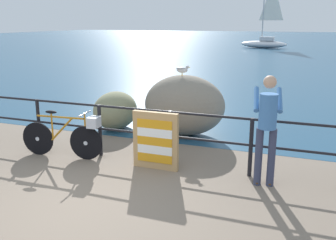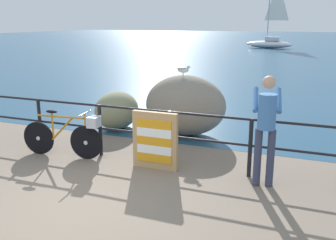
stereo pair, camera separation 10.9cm
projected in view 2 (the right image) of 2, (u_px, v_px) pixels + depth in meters
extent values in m
cube|color=#756656|center=(265.00, 65.00, 23.37)|extent=(120.00, 120.00, 0.10)
cube|color=navy|center=(297.00, 41.00, 48.88)|extent=(120.00, 90.00, 0.01)
cylinder|color=black|center=(40.00, 123.00, 7.98)|extent=(0.07, 0.07, 1.02)
cylinder|color=black|center=(100.00, 130.00, 7.46)|extent=(0.07, 0.07, 1.02)
cylinder|color=black|center=(170.00, 138.00, 6.94)|extent=(0.07, 0.07, 1.02)
cylinder|color=black|center=(250.00, 148.00, 6.42)|extent=(0.07, 0.07, 1.02)
cylinder|color=black|center=(133.00, 109.00, 7.07)|extent=(7.28, 0.04, 0.04)
cylinder|color=black|center=(134.00, 132.00, 7.19)|extent=(7.28, 0.04, 0.04)
cylinder|color=black|center=(39.00, 138.00, 7.56)|extent=(0.66, 0.10, 0.66)
cylinder|color=#B7BCC6|center=(39.00, 138.00, 7.56)|extent=(0.09, 0.06, 0.08)
cylinder|color=black|center=(86.00, 142.00, 7.28)|extent=(0.66, 0.10, 0.66)
cylinder|color=#B7BCC6|center=(86.00, 142.00, 7.28)|extent=(0.09, 0.06, 0.08)
cylinder|color=#B27219|center=(60.00, 117.00, 7.30)|extent=(0.99, 0.13, 0.04)
cylinder|color=#B27219|center=(62.00, 129.00, 7.36)|extent=(0.50, 0.09, 0.50)
cylinder|color=#B27219|center=(53.00, 126.00, 7.41)|extent=(0.03, 0.03, 0.53)
ellipsoid|color=black|center=(52.00, 112.00, 7.33)|extent=(0.25, 0.12, 0.06)
cylinder|color=#B27219|center=(85.00, 128.00, 7.21)|extent=(0.03, 0.03, 0.57)
cylinder|color=#B7BCC6|center=(85.00, 113.00, 7.14)|extent=(0.07, 0.48, 0.03)
cube|color=#B7BCC6|center=(94.00, 122.00, 7.13)|extent=(0.22, 0.26, 0.20)
cylinder|color=#333851|center=(258.00, 157.00, 6.08)|extent=(0.12, 0.12, 0.95)
ellipsoid|color=#513319|center=(256.00, 181.00, 6.24)|extent=(0.14, 0.27, 0.08)
cylinder|color=#333851|center=(271.00, 158.00, 6.04)|extent=(0.12, 0.12, 0.95)
ellipsoid|color=#513319|center=(269.00, 182.00, 6.20)|extent=(0.14, 0.27, 0.08)
cylinder|color=#3F72B2|center=(267.00, 112.00, 5.87)|extent=(0.28, 0.28, 0.55)
sphere|color=tan|center=(269.00, 82.00, 5.75)|extent=(0.20, 0.20, 0.20)
cylinder|color=#3F72B2|center=(256.00, 99.00, 6.10)|extent=(0.16, 0.52, 0.34)
cylinder|color=#3F72B2|center=(279.00, 100.00, 6.02)|extent=(0.16, 0.52, 0.34)
cube|color=tan|center=(155.00, 141.00, 6.77)|extent=(0.84, 0.09, 1.04)
cube|color=orange|center=(154.00, 158.00, 6.81)|extent=(0.66, 0.01, 0.16)
cube|color=white|center=(154.00, 150.00, 6.77)|extent=(0.66, 0.01, 0.16)
cube|color=orange|center=(154.00, 141.00, 6.73)|extent=(0.66, 0.01, 0.16)
cube|color=white|center=(154.00, 133.00, 6.69)|extent=(0.66, 0.01, 0.16)
cube|color=orange|center=(154.00, 124.00, 6.65)|extent=(0.66, 0.01, 0.16)
ellipsoid|color=gray|center=(185.00, 105.00, 8.78)|extent=(1.89, 1.36, 1.39)
ellipsoid|color=gray|center=(117.00, 110.00, 9.35)|extent=(1.01, 1.25, 0.91)
cylinder|color=gold|center=(183.00, 74.00, 8.57)|extent=(0.01, 0.01, 0.06)
cylinder|color=gold|center=(183.00, 74.00, 8.53)|extent=(0.01, 0.01, 0.06)
ellipsoid|color=white|center=(183.00, 70.00, 8.52)|extent=(0.26, 0.11, 0.13)
ellipsoid|color=#9E9EA3|center=(182.00, 69.00, 8.52)|extent=(0.24, 0.12, 0.06)
sphere|color=white|center=(188.00, 67.00, 8.46)|extent=(0.08, 0.08, 0.08)
cone|color=gold|center=(190.00, 67.00, 8.45)|extent=(0.05, 0.02, 0.02)
ellipsoid|color=white|center=(269.00, 44.00, 36.82)|extent=(4.46, 1.51, 0.70)
cube|color=silver|center=(272.00, 39.00, 36.57)|extent=(1.34, 0.86, 0.36)
cylinder|color=#B2B2B7|center=(268.00, 18.00, 36.29)|extent=(0.10, 0.10, 4.20)
pyramid|color=white|center=(278.00, 1.00, 35.59)|extent=(1.60, 0.14, 3.57)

